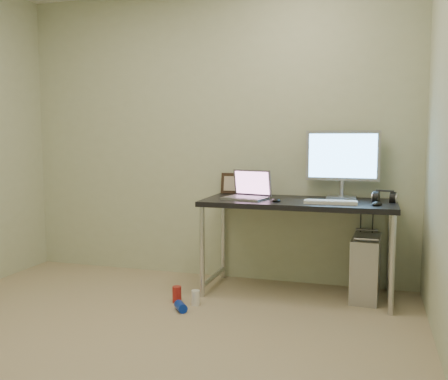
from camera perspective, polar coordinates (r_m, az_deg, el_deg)
floor at (r=3.04m, az=-12.09°, el=-18.06°), size 3.50×3.50×0.00m
wall_back at (r=4.39m, az=-1.35°, el=6.20°), size 3.50×0.02×2.50m
desk at (r=3.93m, az=8.48°, el=-2.39°), size 1.48×0.65×0.75m
tower_computer at (r=4.03m, az=15.88°, el=-8.51°), size 0.23×0.47×0.51m
cable_a at (r=4.21m, az=15.30°, el=-5.65°), size 0.01×0.16×0.69m
cable_b at (r=4.19m, az=16.52°, el=-6.01°), size 0.02×0.11×0.71m
can_red at (r=3.84m, az=-5.40°, el=-11.79°), size 0.07×0.07×0.12m
can_white at (r=3.78m, az=-3.28°, el=-12.19°), size 0.08×0.08×0.11m
can_blue at (r=3.67m, az=-4.96°, el=-13.13°), size 0.13×0.14×0.07m
laptop at (r=3.98m, az=2.75°, el=-0.23°), size 0.38×0.33×0.23m
monitor at (r=4.08m, az=13.39°, el=3.48°), size 0.58×0.17×0.54m
keyboard at (r=3.76m, az=12.08°, el=-1.36°), size 0.39×0.14×0.02m
mouse_right at (r=3.74m, az=17.07°, el=-1.42°), size 0.10×0.13×0.04m
mouse_left at (r=3.81m, az=6.01°, el=-1.06°), size 0.07×0.11×0.04m
headphones at (r=3.96m, az=17.88°, el=-0.88°), size 0.18×0.11×0.11m
picture_frame at (r=4.32m, az=1.14°, el=0.76°), size 0.23×0.08×0.18m
webcam at (r=4.24m, az=3.75°, el=0.54°), size 0.04×0.03×0.11m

